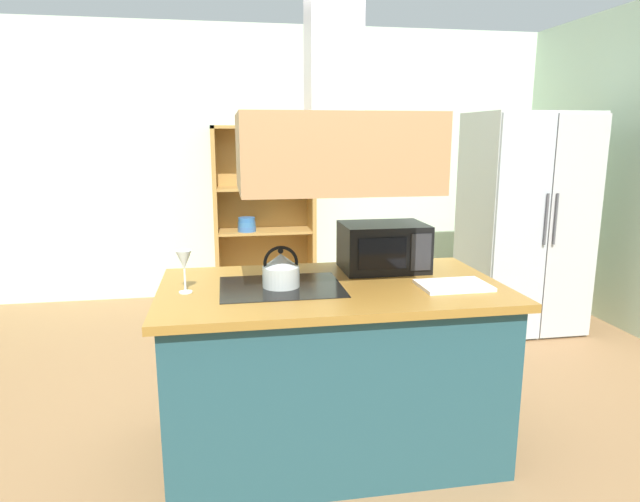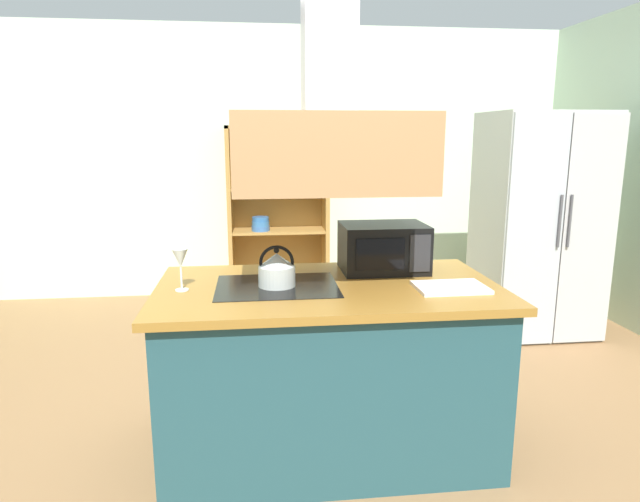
{
  "view_description": "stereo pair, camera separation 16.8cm",
  "coord_description": "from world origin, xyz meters",
  "px_view_note": "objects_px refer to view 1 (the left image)",
  "views": [
    {
      "loc": [
        -0.38,
        -2.71,
        1.64
      ],
      "look_at": [
        0.14,
        0.25,
        1.0
      ],
      "focal_mm": 30.78,
      "sensor_mm": 36.0,
      "label": 1
    },
    {
      "loc": [
        -0.22,
        -2.73,
        1.64
      ],
      "look_at": [
        0.14,
        0.25,
        1.0
      ],
      "focal_mm": 30.78,
      "sensor_mm": 36.0,
      "label": 2
    }
  ],
  "objects_px": {
    "kettle": "(281,270)",
    "microwave": "(383,247)",
    "refrigerator": "(523,223)",
    "wine_glass_on_counter": "(184,262)",
    "cutting_board": "(453,285)",
    "dish_cabinet": "(264,223)"
  },
  "relations": [
    {
      "from": "kettle",
      "to": "wine_glass_on_counter",
      "type": "xyz_separation_m",
      "value": [
        -0.46,
        -0.02,
        0.06
      ]
    },
    {
      "from": "kettle",
      "to": "cutting_board",
      "type": "height_order",
      "value": "kettle"
    },
    {
      "from": "refrigerator",
      "to": "cutting_board",
      "type": "xyz_separation_m",
      "value": [
        -1.38,
        -1.75,
        -0.0
      ]
    },
    {
      "from": "refrigerator",
      "to": "microwave",
      "type": "bearing_deg",
      "value": -140.47
    },
    {
      "from": "dish_cabinet",
      "to": "wine_glass_on_counter",
      "type": "distance_m",
      "value": 2.97
    },
    {
      "from": "kettle",
      "to": "microwave",
      "type": "relative_size",
      "value": 0.45
    },
    {
      "from": "cutting_board",
      "to": "wine_glass_on_counter",
      "type": "height_order",
      "value": "wine_glass_on_counter"
    },
    {
      "from": "dish_cabinet",
      "to": "kettle",
      "type": "relative_size",
      "value": 8.41
    },
    {
      "from": "cutting_board",
      "to": "wine_glass_on_counter",
      "type": "xyz_separation_m",
      "value": [
        -1.3,
        0.13,
        0.14
      ]
    },
    {
      "from": "kettle",
      "to": "microwave",
      "type": "xyz_separation_m",
      "value": [
        0.6,
        0.26,
        0.04
      ]
    },
    {
      "from": "dish_cabinet",
      "to": "kettle",
      "type": "bearing_deg",
      "value": -92.43
    },
    {
      "from": "microwave",
      "to": "wine_glass_on_counter",
      "type": "bearing_deg",
      "value": -165.07
    },
    {
      "from": "refrigerator",
      "to": "kettle",
      "type": "xyz_separation_m",
      "value": [
        -2.22,
        -1.6,
        0.08
      ]
    },
    {
      "from": "cutting_board",
      "to": "wine_glass_on_counter",
      "type": "bearing_deg",
      "value": 174.37
    },
    {
      "from": "refrigerator",
      "to": "kettle",
      "type": "relative_size",
      "value": 8.87
    },
    {
      "from": "microwave",
      "to": "refrigerator",
      "type": "bearing_deg",
      "value": 39.53
    },
    {
      "from": "refrigerator",
      "to": "kettle",
      "type": "distance_m",
      "value": 2.74
    },
    {
      "from": "kettle",
      "to": "cutting_board",
      "type": "bearing_deg",
      "value": -10.05
    },
    {
      "from": "dish_cabinet",
      "to": "cutting_board",
      "type": "height_order",
      "value": "dish_cabinet"
    },
    {
      "from": "cutting_board",
      "to": "microwave",
      "type": "bearing_deg",
      "value": 120.54
    },
    {
      "from": "refrigerator",
      "to": "microwave",
      "type": "xyz_separation_m",
      "value": [
        -1.62,
        -1.34,
        0.12
      ]
    },
    {
      "from": "kettle",
      "to": "cutting_board",
      "type": "xyz_separation_m",
      "value": [
        0.84,
        -0.15,
        -0.08
      ]
    }
  ]
}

